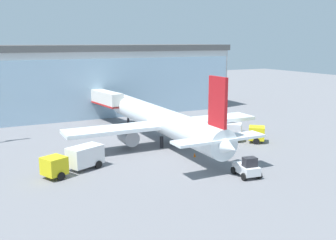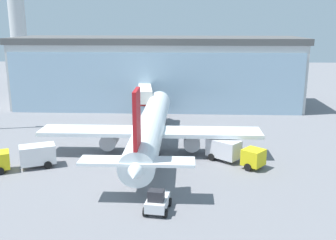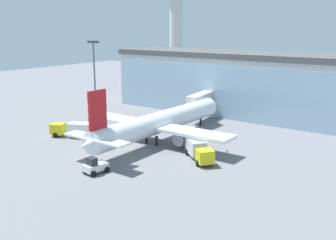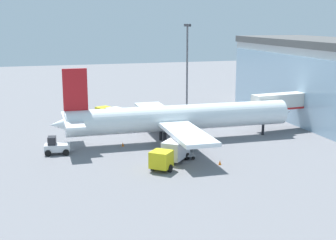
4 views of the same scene
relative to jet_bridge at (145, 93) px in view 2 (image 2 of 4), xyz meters
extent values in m
plane|color=slate|center=(1.71, -24.25, -4.31)|extent=(240.00, 240.00, 0.00)
cube|color=#BABABA|center=(1.71, 9.75, 1.95)|extent=(55.33, 15.52, 12.52)
cube|color=#98B7CE|center=(1.61, 2.20, 1.32)|extent=(54.04, 1.01, 11.27)
cube|color=#505050|center=(1.71, 9.75, 8.81)|extent=(56.43, 15.83, 1.20)
cube|color=silver|center=(0.01, -0.10, 0.17)|extent=(3.67, 13.04, 2.40)
cube|color=red|center=(0.01, -0.10, -0.88)|extent=(3.71, 13.05, 0.30)
cylinder|color=#4C4C51|center=(-0.55, 4.70, -2.67)|extent=(0.70, 0.70, 3.29)
cylinder|color=silver|center=(-44.16, 54.03, 11.66)|extent=(4.94, 4.94, 31.95)
cylinder|color=white|center=(2.55, -18.95, -0.92)|extent=(4.00, 32.05, 3.57)
cone|color=white|center=(2.76, -2.95, -0.92)|extent=(3.61, 3.05, 3.57)
cone|color=white|center=(2.34, -34.95, -0.92)|extent=(3.27, 4.04, 3.21)
cube|color=white|center=(2.53, -20.55, -1.28)|extent=(28.37, 4.58, 0.50)
cube|color=white|center=(2.35, -33.95, -0.39)|extent=(11.03, 2.55, 0.30)
cube|color=red|center=(2.36, -33.45, 3.64)|extent=(0.40, 3.20, 5.55)
cylinder|color=gray|center=(-2.85, -19.98, -2.63)|extent=(2.14, 3.23, 2.10)
cylinder|color=gray|center=(7.91, -20.12, -2.63)|extent=(2.14, 3.23, 2.10)
cylinder|color=black|center=(1.44, -21.53, -3.51)|extent=(0.50, 0.50, 1.60)
cylinder|color=black|center=(3.59, -21.56, -3.51)|extent=(0.50, 0.50, 1.60)
cylinder|color=black|center=(2.72, -5.95, -3.51)|extent=(0.40, 0.40, 1.60)
cube|color=white|center=(-10.39, -25.57, -2.76)|extent=(4.55, 3.62, 2.20)
cylinder|color=black|center=(-13.80, -28.26, -3.86)|extent=(0.94, 0.64, 0.90)
cylinder|color=black|center=(-14.68, -26.24, -3.86)|extent=(0.94, 0.64, 0.90)
cylinder|color=black|center=(-9.03, -26.17, -3.86)|extent=(0.94, 0.64, 0.90)
cylinder|color=black|center=(-9.92, -24.16, -3.86)|extent=(0.94, 0.64, 0.90)
cube|color=yellow|center=(14.97, -25.28, -2.91)|extent=(3.10, 3.10, 1.90)
cube|color=silver|center=(11.78, -22.55, -2.76)|extent=(4.47, 4.27, 2.20)
cylinder|color=black|center=(15.69, -24.44, -3.86)|extent=(0.88, 0.81, 0.90)
cylinder|color=black|center=(14.26, -26.11, -3.86)|extent=(0.88, 0.81, 0.90)
cylinder|color=black|center=(11.74, -21.06, -3.86)|extent=(0.88, 0.81, 0.90)
cylinder|color=black|center=(10.31, -22.73, -3.86)|extent=(0.88, 0.81, 0.90)
cube|color=gray|center=(11.18, -21.43, -3.79)|extent=(1.61, 2.81, 0.16)
cylinder|color=black|center=(11.90, -22.54, -4.09)|extent=(0.12, 0.44, 0.44)
cylinder|color=gray|center=(11.90, -22.54, -3.26)|extent=(0.08, 0.08, 0.90)
cylinder|color=black|center=(10.46, -22.55, -4.09)|extent=(0.12, 0.44, 0.44)
cylinder|color=gray|center=(10.46, -22.55, -3.26)|extent=(0.08, 0.08, 0.90)
cylinder|color=black|center=(11.89, -20.30, -4.09)|extent=(0.12, 0.44, 0.44)
cylinder|color=gray|center=(11.89, -20.30, -3.26)|extent=(0.08, 0.08, 0.90)
cylinder|color=black|center=(10.45, -20.31, -4.09)|extent=(0.12, 0.44, 0.44)
cylinder|color=gray|center=(10.45, -20.31, -3.26)|extent=(0.08, 0.08, 0.90)
cube|color=silver|center=(4.43, -36.20, -3.46)|extent=(2.21, 3.41, 0.90)
cube|color=#26262B|center=(4.34, -36.83, -2.51)|extent=(1.52, 1.18, 1.00)
cylinder|color=black|center=(3.68, -34.97, -3.91)|extent=(0.45, 0.84, 0.80)
cylinder|color=black|center=(5.47, -35.21, -3.91)|extent=(0.45, 0.84, 0.80)
cylinder|color=black|center=(3.38, -37.19, -3.91)|extent=(0.45, 0.84, 0.80)
cylinder|color=black|center=(5.17, -37.43, -3.91)|extent=(0.45, 0.84, 0.80)
cone|color=orange|center=(3.21, -27.42, -4.04)|extent=(0.36, 0.36, 0.55)
cone|color=orange|center=(14.69, -17.93, -4.04)|extent=(0.36, 0.36, 0.55)
camera|label=1|loc=(-21.89, -68.47, 10.14)|focal=42.00mm
camera|label=2|loc=(6.50, -68.87, 12.56)|focal=42.00mm
camera|label=3|loc=(41.23, -71.16, 14.93)|focal=42.00mm
camera|label=4|loc=(64.10, -39.09, 12.61)|focal=50.00mm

